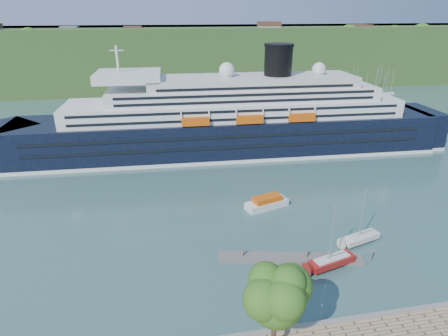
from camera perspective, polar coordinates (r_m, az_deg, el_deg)
ground at (r=42.28m, az=12.70°, el=-23.21°), size 400.00×400.00×0.00m
far_hillside at (r=172.92m, az=-6.33°, el=16.66°), size 400.00×50.00×24.00m
quay_coping at (r=41.34m, az=12.97°, el=-22.29°), size 220.00×0.50×0.30m
cruise_ship at (r=83.17m, az=0.42°, el=10.20°), size 106.76×19.73×23.85m
promenade_tree at (r=34.59m, az=7.81°, el=-20.77°), size 6.43×6.43×10.65m
floating_pontoon at (r=51.10m, az=10.06°, el=-13.35°), size 18.81×6.33×0.42m
sailboat_red at (r=48.52m, az=16.53°, el=-10.06°), size 7.21×3.63×8.98m
sailboat_white_far at (r=54.80m, az=20.56°, el=-7.07°), size 6.60×3.45×8.21m
tender_launch at (r=62.35m, az=6.54°, el=-5.14°), size 7.68×4.46×2.01m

